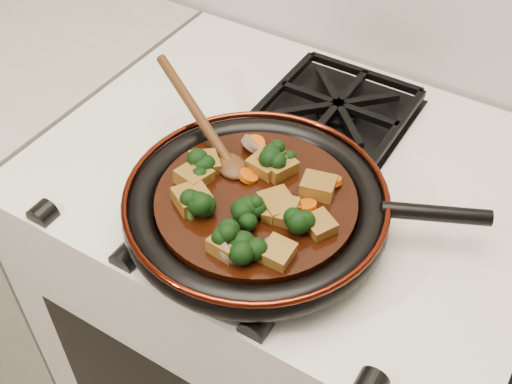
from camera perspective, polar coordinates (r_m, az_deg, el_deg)
The scene contains 32 objects.
stove at distance 1.33m, azimuth 2.68°, elevation -11.97°, with size 0.76×0.60×0.90m, color silver.
burner_grate_front at distance 0.88m, azimuth -0.81°, elevation -2.17°, with size 0.23×0.23×0.03m, color black, non-canonical shape.
burner_grate_back at distance 1.07m, azimuth 7.26°, elevation 7.31°, with size 0.23×0.23×0.03m, color black, non-canonical shape.
skillet at distance 0.86m, azimuth 0.13°, elevation -1.24°, with size 0.46×0.36×0.05m.
braising_sauce at distance 0.85m, azimuth 0.00°, elevation -0.99°, with size 0.27×0.27×0.02m, color black.
tofu_cube_0 at distance 0.87m, azimuth -5.53°, elevation 1.36°, with size 0.04×0.04×0.02m, color brown.
tofu_cube_1 at distance 0.78m, azimuth -2.60°, elevation -4.67°, with size 0.04×0.04×0.02m, color brown.
tofu_cube_2 at distance 0.81m, azimuth 5.68°, elevation -2.98°, with size 0.04×0.03×0.02m, color brown.
tofu_cube_3 at distance 0.88m, azimuth 1.93°, elevation 2.32°, with size 0.04×0.04×0.02m, color brown.
tofu_cube_4 at distance 0.85m, azimuth 5.55°, elevation 0.48°, with size 0.04×0.04×0.02m, color brown.
tofu_cube_5 at distance 0.83m, azimuth 1.89°, elevation -1.19°, with size 0.04×0.04×0.02m, color brown.
tofu_cube_6 at distance 0.84m, azimuth -5.70°, elevation -0.61°, with size 0.04×0.04×0.02m, color brown.
tofu_cube_7 at distance 0.88m, azimuth 0.98°, elevation 2.44°, with size 0.04×0.04×0.02m, color brown.
tofu_cube_8 at distance 0.82m, azimuth 2.26°, elevation -1.74°, with size 0.04×0.04×0.02m, color brown.
tofu_cube_9 at distance 0.77m, azimuth 1.95°, elevation -5.47°, with size 0.04×0.03×0.02m, color brown.
tofu_cube_10 at distance 0.88m, azimuth -4.61°, elevation 2.51°, with size 0.04×0.04×0.02m, color brown.
broccoli_floret_0 at distance 0.88m, azimuth -5.11°, elevation 2.06°, with size 0.06×0.06×0.05m, color black, non-canonical shape.
broccoli_floret_1 at distance 0.88m, azimuth 2.14°, elevation 2.83°, with size 0.06×0.06×0.06m, color black, non-canonical shape.
broccoli_floret_2 at distance 0.81m, azimuth -0.75°, elevation -1.93°, with size 0.06×0.06×0.05m, color black, non-canonical shape.
broccoli_floret_3 at distance 0.82m, azimuth -5.85°, elevation -1.66°, with size 0.06×0.06×0.05m, color black, non-canonical shape.
broccoli_floret_4 at distance 0.81m, azimuth 3.80°, elevation -2.56°, with size 0.06×0.06×0.05m, color black, non-canonical shape.
broccoli_floret_5 at distance 0.77m, azimuth -1.16°, elevation -5.48°, with size 0.06×0.06×0.05m, color black, non-canonical shape.
broccoli_floret_6 at distance 0.78m, azimuth -2.78°, elevation -4.30°, with size 0.06×0.06×0.06m, color black, non-canonical shape.
carrot_coin_0 at distance 0.92m, azimuth -0.06°, elevation 4.38°, with size 0.03×0.03×0.01m, color #C34705.
carrot_coin_1 at distance 0.87m, azimuth -0.70°, elevation 1.41°, with size 0.03×0.03×0.01m, color #C34705.
carrot_coin_2 at distance 0.83m, azimuth 4.48°, elevation -1.23°, with size 0.03×0.03×0.01m, color #C34705.
carrot_coin_3 at distance 0.87m, azimuth 6.66°, elevation 0.95°, with size 0.03×0.03×0.01m, color #C34705.
mushroom_slice_0 at distance 0.91m, azimuth -0.24°, elevation 4.24°, with size 0.04×0.04×0.01m, color brown.
mushroom_slice_1 at distance 0.78m, azimuth -2.15°, elevation -5.16°, with size 0.04×0.04×0.01m, color brown.
mushroom_slice_2 at distance 0.78m, azimuth -2.31°, elevation -5.12°, with size 0.04×0.04×0.01m, color brown.
mushroom_slice_3 at distance 0.78m, azimuth 1.59°, elevation -5.28°, with size 0.04×0.04×0.01m, color brown.
wooden_spoon at distance 0.91m, azimuth -4.03°, elevation 5.12°, with size 0.14×0.09×0.22m.
Camera 1 is at (0.32, 1.05, 1.57)m, focal length 45.00 mm.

